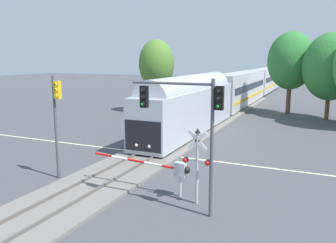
# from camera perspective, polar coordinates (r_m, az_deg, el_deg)

# --- Properties ---
(ground_plane) EXTENTS (220.00, 220.00, 0.00)m
(ground_plane) POSITION_cam_1_polar(r_m,az_deg,el_deg) (25.68, -2.35, -5.34)
(ground_plane) COLOR #47474C
(road_centre_stripe) EXTENTS (44.00, 0.20, 0.01)m
(road_centre_stripe) POSITION_cam_1_polar(r_m,az_deg,el_deg) (25.68, -2.35, -5.33)
(road_centre_stripe) COLOR beige
(road_centre_stripe) RESTS_ON ground
(railway_track) EXTENTS (4.40, 80.00, 0.32)m
(railway_track) POSITION_cam_1_polar(r_m,az_deg,el_deg) (25.66, -2.35, -5.13)
(railway_track) COLOR slate
(railway_track) RESTS_ON ground
(commuter_train) EXTENTS (3.04, 66.66, 5.16)m
(commuter_train) POSITION_cam_1_polar(r_m,az_deg,el_deg) (52.96, 12.07, 5.57)
(commuter_train) COLOR #B2B7C1
(commuter_train) RESTS_ON railway_track
(crossing_gate_near) EXTENTS (5.69, 0.40, 1.80)m
(crossing_gate_near) POSITION_cam_1_polar(r_m,az_deg,el_deg) (17.80, 0.20, -7.73)
(crossing_gate_near) COLOR #B7B7BC
(crossing_gate_near) RESTS_ON ground
(crossing_signal_mast) EXTENTS (1.36, 0.44, 3.73)m
(crossing_signal_mast) POSITION_cam_1_polar(r_m,az_deg,el_deg) (16.49, 4.81, -6.09)
(crossing_signal_mast) COLOR #B2B2B7
(crossing_signal_mast) RESTS_ON ground
(crossing_gate_far) EXTENTS (5.46, 0.40, 1.80)m
(crossing_gate_far) POSITION_cam_1_polar(r_m,az_deg,el_deg) (33.06, -3.83, 0.68)
(crossing_gate_far) COLOR #B7B7BC
(crossing_gate_far) RESTS_ON ground
(traffic_signal_near_right) EXTENTS (4.28, 0.38, 6.12)m
(traffic_signal_near_right) POSITION_cam_1_polar(r_m,az_deg,el_deg) (15.02, 3.51, 1.39)
(traffic_signal_near_right) COLOR #4C4C51
(traffic_signal_near_right) RESTS_ON ground
(traffic_signal_median) EXTENTS (0.53, 0.38, 6.01)m
(traffic_signal_median) POSITION_cam_1_polar(r_m,az_deg,el_deg) (20.61, -17.95, 1.68)
(traffic_signal_median) COLOR #4C4C51
(traffic_signal_median) RESTS_ON ground
(elm_centre_background) EXTENTS (5.64, 5.64, 10.23)m
(elm_centre_background) POSITION_cam_1_polar(r_m,az_deg,el_deg) (45.80, 19.61, 9.40)
(elm_centre_background) COLOR brown
(elm_centre_background) RESTS_ON ground
(oak_behind_train) EXTENTS (4.51, 4.51, 9.37)m
(oak_behind_train) POSITION_cam_1_polar(r_m,az_deg,el_deg) (44.69, -1.91, 9.41)
(oak_behind_train) COLOR #4C3828
(oak_behind_train) RESTS_ON ground
(oak_far_right) EXTENTS (6.03, 6.03, 9.83)m
(oak_far_right) POSITION_cam_1_polar(r_m,az_deg,el_deg) (43.09, 25.24, 8.17)
(oak_far_right) COLOR brown
(oak_far_right) RESTS_ON ground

